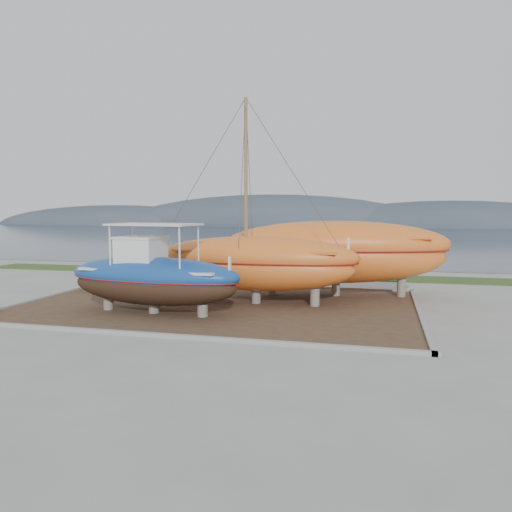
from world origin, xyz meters
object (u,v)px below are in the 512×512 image
(blue_caique, at_px, (153,269))
(orange_bare_hull, at_px, (336,259))
(orange_sailboat, at_px, (256,202))
(white_dinghy, at_px, (110,280))

(blue_caique, bearing_deg, orange_bare_hull, 46.07)
(blue_caique, relative_size, orange_sailboat, 0.82)
(white_dinghy, bearing_deg, blue_caique, -39.13)
(blue_caique, distance_m, orange_bare_hull, 9.65)
(white_dinghy, distance_m, orange_bare_hull, 12.23)
(blue_caique, distance_m, orange_sailboat, 5.75)
(white_dinghy, relative_size, orange_bare_hull, 0.38)
(orange_sailboat, bearing_deg, white_dinghy, 171.25)
(blue_caique, bearing_deg, white_dinghy, 141.05)
(orange_bare_hull, bearing_deg, blue_caique, -147.24)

